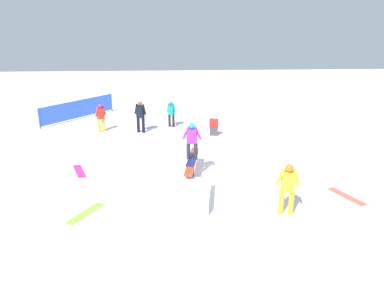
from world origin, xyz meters
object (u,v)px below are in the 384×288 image
at_px(main_rider_on_rail, 192,142).
at_px(folding_chair, 214,127).
at_px(loose_snowboard_magenta, 79,171).
at_px(bystander_teal, 171,113).
at_px(backpack_on_snow, 287,186).
at_px(loose_snowboard_lime, 85,213).
at_px(bystander_yellow, 288,187).
at_px(loose_snowboard_coral, 347,196).
at_px(rail_feature, 192,162).
at_px(bystander_black, 140,115).
at_px(bystander_red, 101,116).

height_order(main_rider_on_rail, folding_chair, main_rider_on_rail).
bearing_deg(loose_snowboard_magenta, folding_chair, -73.83).
bearing_deg(bystander_teal, backpack_on_snow, -33.53).
xyz_separation_m(folding_chair, backpack_on_snow, (-6.46, -1.71, -0.24)).
xyz_separation_m(bystander_teal, loose_snowboard_lime, (-9.30, 2.60, -0.76)).
relative_size(bystander_teal, bystander_yellow, 0.88).
bearing_deg(folding_chair, loose_snowboard_coral, 124.52).
bearing_deg(loose_snowboard_coral, loose_snowboard_magenta, -129.44).
distance_m(main_rider_on_rail, bystander_yellow, 3.94).
relative_size(bystander_teal, loose_snowboard_magenta, 1.03).
bearing_deg(folding_chair, main_rider_on_rail, 82.80).
xyz_separation_m(loose_snowboard_coral, backpack_on_snow, (0.58, 1.81, 0.16)).
bearing_deg(rail_feature, bystander_yellow, -129.90).
bearing_deg(bystander_teal, bystander_yellow, -39.85).
bearing_deg(bystander_black, bystander_red, -165.05).
xyz_separation_m(bystander_red, backpack_on_snow, (-7.39, -7.36, -0.64)).
xyz_separation_m(bystander_teal, backpack_on_snow, (-8.08, -3.80, -0.60)).
distance_m(bystander_yellow, backpack_on_snow, 1.79).
bearing_deg(backpack_on_snow, bystander_red, 149.75).
xyz_separation_m(bystander_red, loose_snowboard_magenta, (-5.31, -0.05, -0.79)).
height_order(rail_feature, folding_chair, folding_chair).
distance_m(main_rider_on_rail, loose_snowboard_lime, 4.40).
bearing_deg(bystander_red, bystander_black, 130.23).
bearing_deg(backpack_on_snow, loose_snowboard_coral, -2.92).
distance_m(folding_chair, backpack_on_snow, 6.68).
bearing_deg(rail_feature, main_rider_on_rail, 0.00).
relative_size(bystander_black, bystander_teal, 1.17).
bearing_deg(bystander_yellow, main_rider_on_rail, 140.26).
bearing_deg(bystander_yellow, folding_chair, 107.47).
relative_size(bystander_yellow, folding_chair, 1.78).
bearing_deg(main_rider_on_rail, bystander_black, 32.66).
xyz_separation_m(rail_feature, loose_snowboard_coral, (-1.95, -4.90, -0.54)).
height_order(bystander_teal, backpack_on_snow, bystander_teal).
bearing_deg(bystander_red, bystander_yellow, 84.94).
relative_size(main_rider_on_rail, folding_chair, 1.56).
height_order(bystander_black, folding_chair, bystander_black).
relative_size(bystander_red, folding_chair, 1.63).
bearing_deg(bystander_teal, folding_chair, -6.62).
xyz_separation_m(bystander_black, bystander_teal, (0.95, -1.55, -0.13)).
xyz_separation_m(loose_snowboard_lime, folding_chair, (7.68, -4.68, 0.40)).
relative_size(rail_feature, loose_snowboard_coral, 1.95).
xyz_separation_m(bystander_teal, folding_chair, (-1.62, -2.08, -0.36)).
height_order(main_rider_on_rail, backpack_on_snow, main_rider_on_rail).
height_order(loose_snowboard_magenta, loose_snowboard_lime, same).
xyz_separation_m(loose_snowboard_coral, loose_snowboard_lime, (-0.64, 8.20, 0.00)).
xyz_separation_m(rail_feature, bystander_black, (5.76, 2.26, 0.34)).
relative_size(bystander_red, loose_snowboard_magenta, 1.08).
relative_size(bystander_black, loose_snowboard_coral, 1.15).
distance_m(main_rider_on_rail, bystander_black, 6.20).
height_order(bystander_red, loose_snowboard_magenta, bystander_red).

